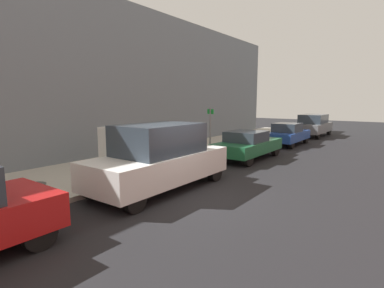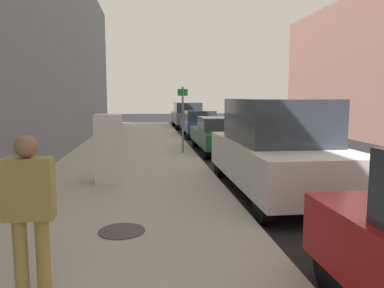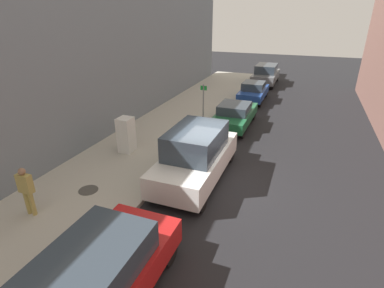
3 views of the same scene
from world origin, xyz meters
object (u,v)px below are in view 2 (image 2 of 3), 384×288
discarded_refrigerator (109,148)px  pedestrian_standing_near (29,205)px  parked_sedan_green (220,134)px  street_sign_post (183,116)px  parked_suv_gray (188,115)px  parked_van_white (276,148)px  parked_hatchback_blue (200,123)px

discarded_refrigerator → pedestrian_standing_near: size_ratio=0.97×
discarded_refrigerator → pedestrian_standing_near: (-0.28, -5.20, 0.15)m
discarded_refrigerator → parked_sedan_green: discarded_refrigerator is taller
street_sign_post → parked_suv_gray: 12.87m
discarded_refrigerator → street_sign_post: street_sign_post is taller
parked_van_white → parked_sedan_green: parked_van_white is taller
parked_van_white → parked_hatchback_blue: size_ratio=1.23×
street_sign_post → pedestrian_standing_near: 9.92m
parked_sedan_green → discarded_refrigerator: bearing=-125.0°
street_sign_post → parked_van_white: 5.63m
pedestrian_standing_near → parked_hatchback_blue: 16.88m
parked_sedan_green → parked_van_white: bearing=-90.0°
parked_van_white → street_sign_post: bearing=106.3°
parked_hatchback_blue → parked_sedan_green: bearing=-90.0°
discarded_refrigerator → parked_suv_gray: discarded_refrigerator is taller
parked_van_white → parked_suv_gray: size_ratio=1.04×
pedestrian_standing_near → parked_sedan_green: pedestrian_standing_near is taller
parked_suv_gray → street_sign_post: bearing=-97.0°
parked_sedan_green → parked_hatchback_blue: (0.00, 5.82, 0.00)m
street_sign_post → parked_sedan_green: street_sign_post is taller
pedestrian_standing_near → parked_van_white: (4.04, 4.22, -0.06)m
street_sign_post → parked_hatchback_blue: (1.58, 6.78, -0.76)m
street_sign_post → parked_hatchback_blue: bearing=76.9°
parked_suv_gray → pedestrian_standing_near: bearing=-100.2°
parked_sedan_green → pedestrian_standing_near: bearing=-110.9°
discarded_refrigerator → parked_van_white: 3.89m
discarded_refrigerator → parked_suv_gray: (3.77, 17.17, -0.04)m
parked_van_white → parked_suv_gray: parked_van_white is taller
parked_suv_gray → parked_van_white: bearing=-90.0°
pedestrian_standing_near → street_sign_post: bearing=-63.9°
discarded_refrigerator → parked_hatchback_blue: size_ratio=0.40×
pedestrian_standing_near → parked_suv_gray: pedestrian_standing_near is taller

